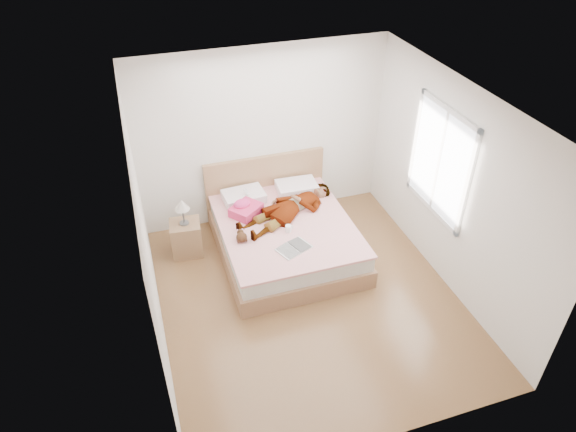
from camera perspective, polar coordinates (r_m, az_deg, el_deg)
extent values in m
plane|color=#4E2B18|center=(6.55, 2.32, -9.14)|extent=(4.00, 4.00, 0.00)
imported|color=white|center=(7.06, 0.14, 1.21)|extent=(1.70, 1.24, 0.22)
ellipsoid|color=black|center=(7.33, -5.19, 1.88)|extent=(0.51, 0.60, 0.08)
cube|color=silver|center=(7.23, -4.62, 2.73)|extent=(0.08, 0.11, 0.05)
plane|color=white|center=(5.07, 3.03, 12.21)|extent=(4.00, 4.00, 0.00)
plane|color=white|center=(7.35, -2.80, 8.81)|extent=(3.60, 0.00, 3.60)
plane|color=white|center=(4.39, 11.93, -14.43)|extent=(3.60, 0.00, 3.60)
plane|color=white|center=(5.46, -15.43, -3.24)|extent=(0.00, 4.00, 4.00)
plane|color=silver|center=(6.47, 17.78, 3.01)|extent=(0.00, 4.00, 4.00)
cube|color=white|center=(6.57, 16.52, 5.80)|extent=(0.02, 1.10, 1.30)
cube|color=silver|center=(6.17, 19.30, 3.18)|extent=(0.04, 0.06, 1.42)
cube|color=silver|center=(6.99, 14.05, 8.11)|extent=(0.04, 0.06, 1.42)
cube|color=silver|center=(6.92, 15.59, 0.92)|extent=(0.04, 1.22, 0.06)
cube|color=silver|center=(6.27, 17.57, 11.18)|extent=(0.04, 1.22, 0.06)
cube|color=silver|center=(6.57, 16.49, 5.80)|extent=(0.03, 0.04, 1.30)
cube|color=brown|center=(7.13, -0.25, -3.27)|extent=(1.78, 2.08, 0.26)
cube|color=silver|center=(6.98, -0.25, -1.74)|extent=(1.70, 2.00, 0.22)
cube|color=silver|center=(6.91, -0.26, -0.92)|extent=(1.74, 2.04, 0.03)
cube|color=#8F6542|center=(7.71, -2.55, 3.37)|extent=(1.80, 0.07, 1.00)
cube|color=white|center=(7.35, -4.95, 2.20)|extent=(0.61, 0.44, 0.13)
cube|color=white|center=(7.53, 0.97, 3.24)|extent=(0.60, 0.43, 0.13)
cube|color=#F0416F|center=(7.06, -4.68, 0.67)|extent=(0.52, 0.50, 0.13)
ellipsoid|color=#F8438E|center=(7.04, -5.13, 1.35)|extent=(0.28, 0.24, 0.12)
cube|color=white|center=(6.47, 0.67, -3.61)|extent=(0.49, 0.41, 0.01)
cube|color=silver|center=(6.42, -0.07, -3.93)|extent=(0.30, 0.33, 0.02)
cube|color=black|center=(6.53, 1.37, -3.15)|extent=(0.30, 0.33, 0.02)
cylinder|color=white|center=(6.73, 0.04, -1.39)|extent=(0.09, 0.09, 0.09)
torus|color=white|center=(6.75, 0.35, -1.28)|extent=(0.07, 0.02, 0.07)
cylinder|color=black|center=(6.71, 0.04, -1.14)|extent=(0.08, 0.08, 0.00)
ellipsoid|color=#321A0E|center=(6.59, -5.17, -2.36)|extent=(0.15, 0.17, 0.12)
ellipsoid|color=#F7EBCD|center=(6.57, -5.15, -2.37)|extent=(0.08, 0.09, 0.06)
sphere|color=black|center=(6.65, -5.32, -1.84)|extent=(0.09, 0.09, 0.09)
sphere|color=#FEA5BB|center=(6.66, -5.65, -1.62)|extent=(0.03, 0.03, 0.03)
sphere|color=pink|center=(6.67, -5.09, -1.53)|extent=(0.03, 0.03, 0.03)
ellipsoid|color=#33170E|center=(6.57, -5.53, -2.82)|extent=(0.04, 0.06, 0.03)
ellipsoid|color=black|center=(6.58, -4.65, -2.68)|extent=(0.04, 0.06, 0.03)
cube|color=olive|center=(7.21, -11.21, -2.41)|extent=(0.44, 0.40, 0.50)
cylinder|color=#515151|center=(7.05, -11.45, -0.76)|extent=(0.14, 0.14, 0.02)
cylinder|color=#464646|center=(6.98, -11.57, 0.08)|extent=(0.02, 0.02, 0.25)
cone|color=beige|center=(6.88, -11.74, 1.25)|extent=(0.22, 0.22, 0.15)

